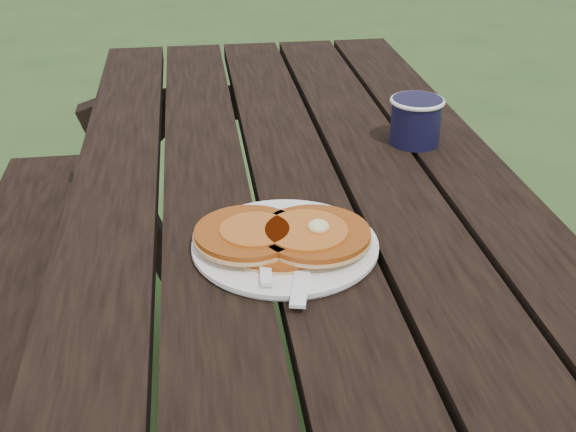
{
  "coord_description": "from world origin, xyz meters",
  "views": [
    {
      "loc": [
        -0.17,
        -1.04,
        1.28
      ],
      "look_at": [
        -0.05,
        -0.18,
        0.8
      ],
      "focal_mm": 45.0,
      "sensor_mm": 36.0,
      "label": 1
    }
  ],
  "objects": [
    {
      "name": "fork",
      "position": [
        -0.09,
        -0.24,
        0.77
      ],
      "size": [
        0.04,
        0.16,
        0.01
      ],
      "primitive_type": null,
      "rotation": [
        0.0,
        0.0,
        -0.07
      ],
      "color": "white",
      "rests_on": "plate"
    },
    {
      "name": "plate",
      "position": [
        -0.05,
        -0.18,
        0.76
      ],
      "size": [
        0.26,
        0.26,
        0.01
      ],
      "primitive_type": "cylinder",
      "rotation": [
        0.0,
        0.0,
        0.03
      ],
      "color": "white",
      "rests_on": "picnic_table"
    },
    {
      "name": "knife",
      "position": [
        -0.04,
        -0.25,
        0.76
      ],
      "size": [
        0.06,
        0.18,
        0.0
      ],
      "primitive_type": "cube",
      "rotation": [
        0.0,
        0.0,
        -0.24
      ],
      "color": "white",
      "rests_on": "plate"
    },
    {
      "name": "picnic_table",
      "position": [
        0.0,
        0.0,
        0.37
      ],
      "size": [
        1.36,
        1.8,
        0.75
      ],
      "color": "black",
      "rests_on": "ground"
    },
    {
      "name": "coffee_cup",
      "position": [
        0.24,
        0.16,
        0.8
      ],
      "size": [
        0.1,
        0.1,
        0.09
      ],
      "rotation": [
        0.0,
        0.0,
        -0.05
      ],
      "color": "black",
      "rests_on": "picnic_table"
    },
    {
      "name": "pancake_stack",
      "position": [
        -0.05,
        -0.19,
        0.77
      ],
      "size": [
        0.24,
        0.17,
        0.04
      ],
      "rotation": [
        0.0,
        0.0,
        0.11
      ],
      "color": "#9F4712",
      "rests_on": "plate"
    }
  ]
}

